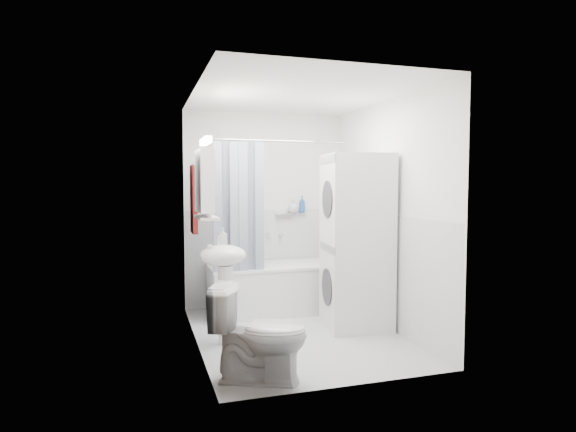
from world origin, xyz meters
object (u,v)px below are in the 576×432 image
object	(u,v)px
sink	(224,271)
bathtub	(272,286)
washer_dryer	(356,241)
toilet	(259,334)

from	to	relation	value
sink	bathtub	bearing A→B (deg)	52.89
washer_dryer	bathtub	bearing A→B (deg)	136.61
washer_dryer	toilet	xyz separation A→B (m)	(-1.32, -1.08, -0.55)
bathtub	toilet	distance (m)	2.02
bathtub	washer_dryer	bearing A→B (deg)	-50.67
sink	toilet	world-z (taller)	sink
sink	washer_dryer	bearing A→B (deg)	5.34
sink	toilet	size ratio (longest dim) A/B	1.40
washer_dryer	sink	bearing A→B (deg)	-167.38
bathtub	toilet	bearing A→B (deg)	-108.00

